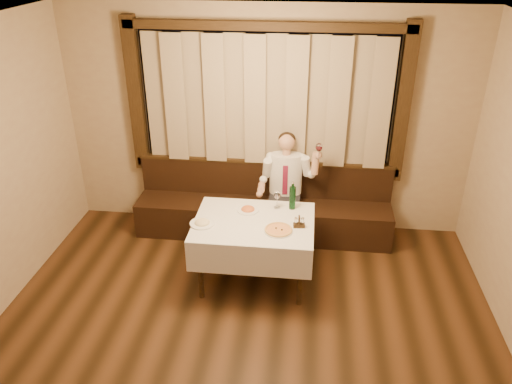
# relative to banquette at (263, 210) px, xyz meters

# --- Properties ---
(room) EXTENTS (5.01, 6.01, 2.81)m
(room) POSITION_rel_banquette_xyz_m (-0.00, -1.75, 1.19)
(room) COLOR black
(room) RESTS_ON ground
(banquette) EXTENTS (3.20, 0.61, 0.94)m
(banquette) POSITION_rel_banquette_xyz_m (0.00, 0.00, 0.00)
(banquette) COLOR black
(banquette) RESTS_ON ground
(dining_table) EXTENTS (1.27, 0.97, 0.76)m
(dining_table) POSITION_rel_banquette_xyz_m (0.00, -1.02, 0.34)
(dining_table) COLOR black
(dining_table) RESTS_ON ground
(pizza) EXTENTS (0.30, 0.30, 0.03)m
(pizza) POSITION_rel_banquette_xyz_m (0.27, -1.19, 0.46)
(pizza) COLOR white
(pizza) RESTS_ON dining_table
(pasta_red) EXTENTS (0.24, 0.24, 0.08)m
(pasta_red) POSITION_rel_banquette_xyz_m (-0.09, -0.80, 0.48)
(pasta_red) COLOR white
(pasta_red) RESTS_ON dining_table
(pasta_cream) EXTENTS (0.26, 0.26, 0.09)m
(pasta_cream) POSITION_rel_banquette_xyz_m (-0.53, -1.15, 0.48)
(pasta_cream) COLOR white
(pasta_cream) RESTS_ON dining_table
(green_bottle) EXTENTS (0.07, 0.07, 0.32)m
(green_bottle) POSITION_rel_banquette_xyz_m (0.39, -0.70, 0.58)
(green_bottle) COLOR #0E441C
(green_bottle) RESTS_ON dining_table
(table_wine_glass) EXTENTS (0.08, 0.08, 0.21)m
(table_wine_glass) POSITION_rel_banquette_xyz_m (0.22, -0.71, 0.60)
(table_wine_glass) COLOR white
(table_wine_glass) RESTS_ON dining_table
(cruet_caddy) EXTENTS (0.12, 0.07, 0.13)m
(cruet_caddy) POSITION_rel_banquette_xyz_m (0.48, -1.09, 0.49)
(cruet_caddy) COLOR black
(cruet_caddy) RESTS_ON dining_table
(seated_man) EXTENTS (0.75, 0.56, 1.38)m
(seated_man) POSITION_rel_banquette_xyz_m (0.28, -0.09, 0.49)
(seated_man) COLOR black
(seated_man) RESTS_ON ground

